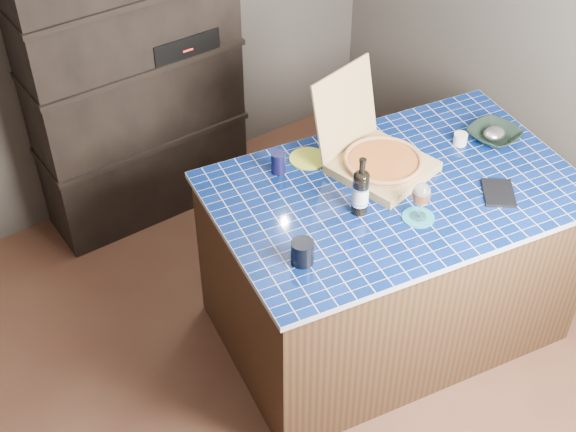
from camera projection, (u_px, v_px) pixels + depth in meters
room at (289, 168)px, 3.34m from camera, size 3.50×3.50×3.50m
shelving_unit at (135, 80)px, 4.51m from camera, size 1.20×0.41×1.80m
kitchen_island at (389, 260)px, 4.04m from camera, size 1.86×1.34×0.94m
pizza_box at (379, 158)px, 3.80m from camera, size 0.50×0.57×0.44m
mead_bottle at (360, 191)px, 3.53m from camera, size 0.08×0.08×0.29m
teal_trivet at (418, 217)px, 3.57m from camera, size 0.15×0.15×0.01m
wine_glass at (421, 195)px, 3.49m from camera, size 0.08×0.08×0.19m
tumbler at (302, 252)px, 3.33m from camera, size 0.10×0.10×0.11m
dvd_case at (499, 193)px, 3.70m from camera, size 0.23×0.24×0.02m
bowl at (494, 135)px, 4.00m from camera, size 0.28×0.28×0.06m
foil_contents at (494, 133)px, 4.00m from camera, size 0.12×0.10×0.06m
white_jar at (460, 139)px, 3.98m from camera, size 0.07×0.07×0.06m
navy_cup at (278, 163)px, 3.79m from camera, size 0.07×0.07×0.11m
green_trivet at (308, 159)px, 3.90m from camera, size 0.18×0.18×0.01m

